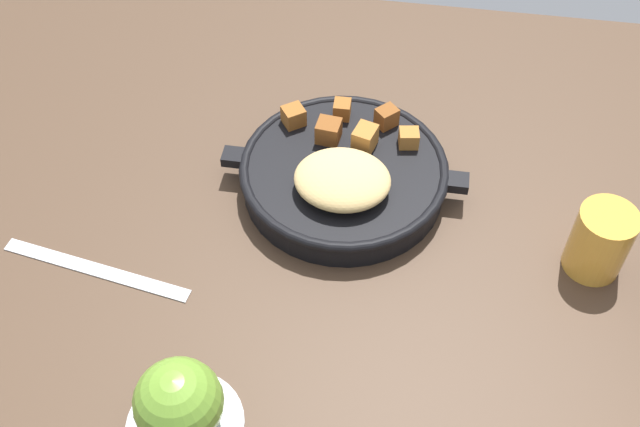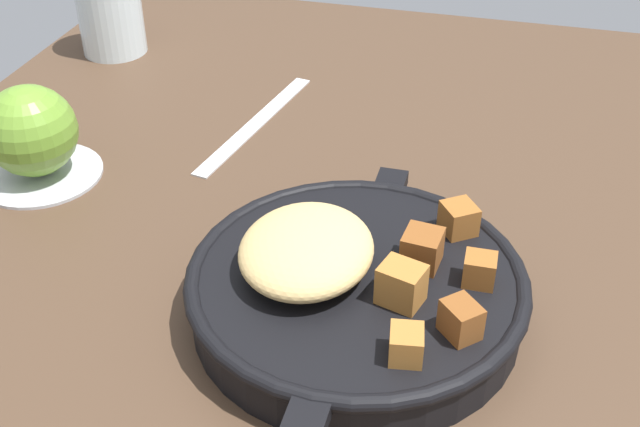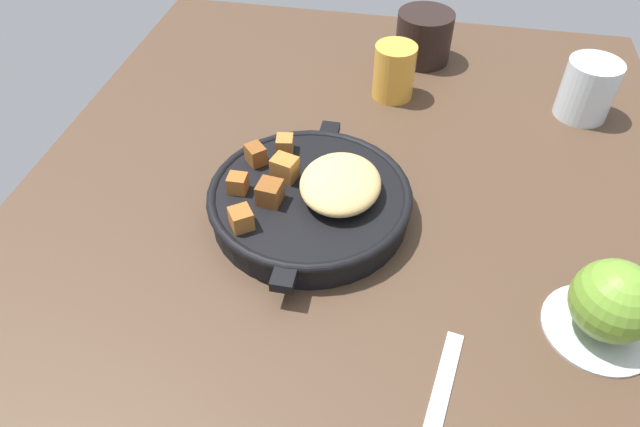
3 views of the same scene
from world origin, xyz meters
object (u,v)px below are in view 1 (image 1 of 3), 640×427
object	(u,v)px
cast_iron_skillet	(344,174)
juice_glass_amber	(600,241)
red_apple	(179,402)
butter_knife	(96,269)

from	to	relation	value
cast_iron_skillet	juice_glass_amber	bearing A→B (deg)	166.52
red_apple	butter_knife	size ratio (longest dim) A/B	0.37
cast_iron_skillet	juice_glass_amber	distance (cm)	28.72
butter_knife	cast_iron_skillet	bearing A→B (deg)	-137.89
cast_iron_skillet	butter_knife	world-z (taller)	cast_iron_skillet
cast_iron_skillet	butter_knife	size ratio (longest dim) A/B	1.30
red_apple	juice_glass_amber	size ratio (longest dim) A/B	1.00
butter_knife	juice_glass_amber	distance (cm)	53.57
butter_knife	juice_glass_amber	world-z (taller)	juice_glass_amber
red_apple	butter_knife	xyz separation A→B (cm)	(14.17, -15.77, -4.48)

